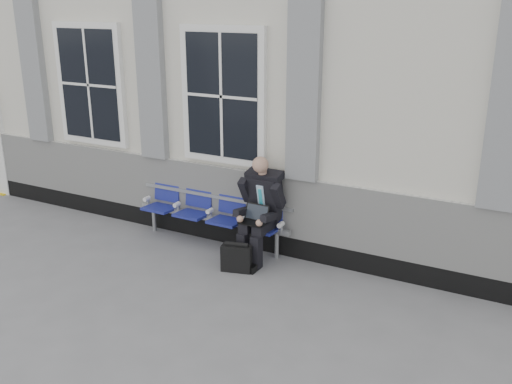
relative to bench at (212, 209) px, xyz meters
The scene contains 5 objects.
ground 1.45m from the bench, 98.63° to the right, with size 70.00×70.00×0.00m, color slate.
station_building 2.73m from the bench, 95.81° to the left, with size 14.40×4.40×4.49m.
bench is the anchor object (origin of this frame).
businessman 0.94m from the bench, ahead, with size 0.63×0.85×1.52m.
briefcase 1.08m from the bench, 39.34° to the right, with size 0.44×0.28×0.42m.
Camera 1 is at (4.57, -5.47, 3.53)m, focal length 40.00 mm.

